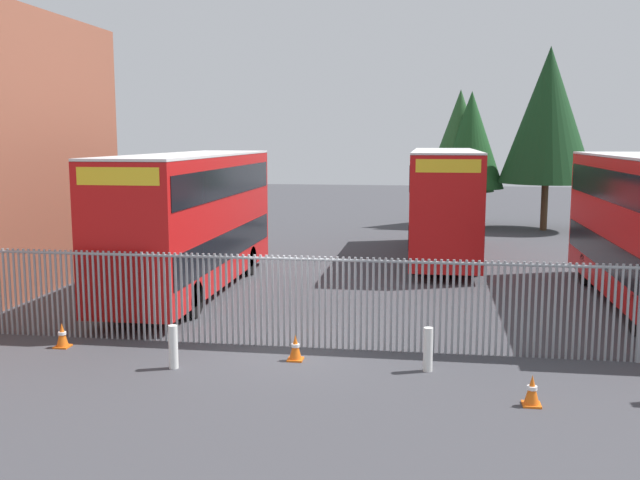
{
  "coord_description": "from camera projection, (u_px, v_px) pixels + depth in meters",
  "views": [
    {
      "loc": [
        3.1,
        -16.26,
        4.95
      ],
      "look_at": [
        0.0,
        4.0,
        2.0
      ],
      "focal_mm": 40.37,
      "sensor_mm": 36.0,
      "label": 1
    }
  ],
  "objects": [
    {
      "name": "ground_plane",
      "position": [
        337.0,
        281.0,
        24.91
      ],
      "size": [
        100.0,
        100.0,
        0.0
      ],
      "primitive_type": "plane",
      "color": "#3D3D42"
    },
    {
      "name": "palisade_fence",
      "position": [
        281.0,
        298.0,
        16.96
      ],
      "size": [
        16.26,
        0.14,
        2.35
      ],
      "color": "gray",
      "rests_on": "ground"
    },
    {
      "name": "double_decker_bus_near_gate",
      "position": [
        192.0,
        217.0,
        22.91
      ],
      "size": [
        2.54,
        10.81,
        4.42
      ],
      "color": "red",
      "rests_on": "ground"
    },
    {
      "name": "double_decker_bus_behind_fence_right",
      "position": [
        444.0,
        200.0,
        29.1
      ],
      "size": [
        2.54,
        10.81,
        4.42
      ],
      "color": "red",
      "rests_on": "ground"
    },
    {
      "name": "bollard_near_left",
      "position": [
        173.0,
        347.0,
        15.44
      ],
      "size": [
        0.2,
        0.2,
        0.95
      ],
      "primitive_type": "cylinder",
      "color": "silver",
      "rests_on": "ground"
    },
    {
      "name": "bollard_center_front",
      "position": [
        428.0,
        349.0,
        15.25
      ],
      "size": [
        0.2,
        0.2,
        0.95
      ],
      "primitive_type": "cylinder",
      "color": "silver",
      "rests_on": "ground"
    },
    {
      "name": "traffic_cone_by_gate",
      "position": [
        62.0,
        335.0,
        17.01
      ],
      "size": [
        0.34,
        0.34,
        0.59
      ],
      "color": "orange",
      "rests_on": "ground"
    },
    {
      "name": "traffic_cone_mid_forecourt",
      "position": [
        532.0,
        391.0,
        13.31
      ],
      "size": [
        0.34,
        0.34,
        0.59
      ],
      "color": "orange",
      "rests_on": "ground"
    },
    {
      "name": "traffic_cone_near_kerb",
      "position": [
        295.0,
        348.0,
        16.01
      ],
      "size": [
        0.34,
        0.34,
        0.59
      ],
      "color": "orange",
      "rests_on": "ground"
    },
    {
      "name": "tree_tall_back",
      "position": [
        460.0,
        141.0,
        39.97
      ],
      "size": [
        3.93,
        3.93,
        7.55
      ],
      "color": "#4C3823",
      "rests_on": "ground"
    },
    {
      "name": "tree_short_side",
      "position": [
        548.0,
        115.0,
        37.56
      ],
      "size": [
        4.95,
        4.95,
        9.6
      ],
      "color": "#4C3823",
      "rests_on": "ground"
    },
    {
      "name": "tree_mid_row",
      "position": [
        471.0,
        140.0,
        39.28
      ],
      "size": [
        3.69,
        3.69,
        7.42
      ],
      "color": "#4C3823",
      "rests_on": "ground"
    }
  ]
}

